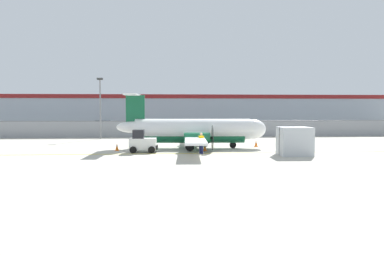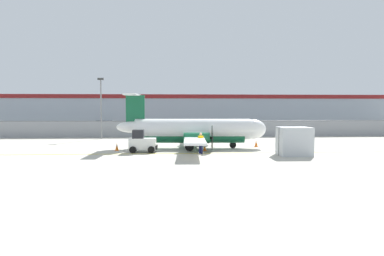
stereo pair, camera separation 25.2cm
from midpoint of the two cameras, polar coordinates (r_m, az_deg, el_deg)
ground_plane at (r=27.87m, az=1.49°, el=-4.23°), size 140.00×140.00×0.01m
perimeter_fence at (r=43.66m, az=-0.52°, el=-0.04°), size 98.00×0.10×2.10m
parking_lot_strip at (r=55.19m, az=-1.25°, el=-0.45°), size 98.00×17.00×0.12m
background_building at (r=73.54m, az=-1.95°, el=2.98°), size 91.00×8.10×6.50m
commuter_airplane at (r=31.28m, az=0.34°, el=-0.47°), size 13.74×16.06×4.92m
baggage_tug at (r=28.70m, az=-8.54°, el=-2.34°), size 2.35×1.41×1.88m
ground_crew_worker at (r=27.50m, az=1.28°, el=-2.34°), size 0.48×0.48×1.70m
cargo_container at (r=27.70m, az=16.48°, el=-2.13°), size 2.46×2.07×2.20m
traffic_cone_near_left at (r=33.20m, az=10.41°, el=-2.54°), size 0.36×0.36×0.64m
traffic_cone_near_right at (r=29.47m, az=1.93°, el=-3.22°), size 0.36×0.36×0.64m
traffic_cone_far_left at (r=32.63m, az=-8.84°, el=-2.62°), size 0.36×0.36×0.64m
traffic_cone_far_right at (r=30.33m, az=-12.63°, el=-3.11°), size 0.36×0.36×0.64m
parked_car_0 at (r=57.84m, az=-14.89°, el=0.44°), size 4.34×2.32×1.58m
parked_car_1 at (r=54.22m, az=-10.48°, el=0.32°), size 4.31×2.24×1.58m
parked_car_2 at (r=57.57m, az=-3.84°, el=0.53°), size 4.38×2.41×1.58m
parked_car_3 at (r=56.81m, az=2.77°, el=0.50°), size 4.37×2.39×1.58m
parked_car_4 at (r=51.05m, az=9.00°, el=0.15°), size 4.27×2.14×1.58m
parked_car_5 at (r=51.54m, az=13.97°, el=0.12°), size 4.37×2.39×1.58m
apron_light_pole at (r=42.27m, az=-15.21°, el=4.05°), size 0.70×0.30×7.27m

